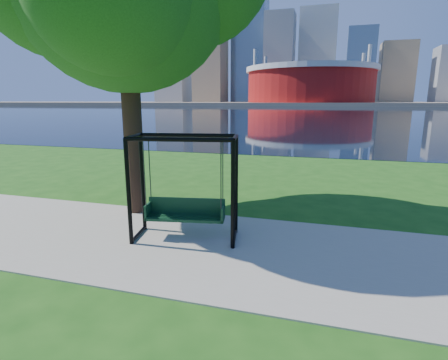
% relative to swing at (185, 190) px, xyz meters
% --- Properties ---
extents(ground, '(900.00, 900.00, 0.00)m').
position_rel_swing_xyz_m(ground, '(0.60, 0.18, -1.09)').
color(ground, '#1E5114').
rests_on(ground, ground).
extents(path, '(120.00, 4.00, 0.03)m').
position_rel_swing_xyz_m(path, '(0.60, -0.32, -1.07)').
color(path, '#9E937F').
rests_on(path, ground).
extents(river, '(900.00, 180.00, 0.02)m').
position_rel_swing_xyz_m(river, '(0.60, 102.18, -1.08)').
color(river, black).
rests_on(river, ground).
extents(far_bank, '(900.00, 228.00, 2.00)m').
position_rel_swing_xyz_m(far_bank, '(0.60, 306.18, -0.09)').
color(far_bank, '#937F60').
rests_on(far_bank, ground).
extents(stadium, '(83.00, 83.00, 32.00)m').
position_rel_swing_xyz_m(stadium, '(-9.40, 235.18, 13.14)').
color(stadium, maroon).
rests_on(stadium, far_bank).
extents(skyline, '(392.00, 66.00, 96.50)m').
position_rel_swing_xyz_m(skyline, '(-3.66, 319.57, 34.80)').
color(skyline, gray).
rests_on(skyline, far_bank).
extents(swing, '(2.33, 1.33, 2.25)m').
position_rel_swing_xyz_m(swing, '(0.00, 0.00, 0.00)').
color(swing, black).
rests_on(swing, ground).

